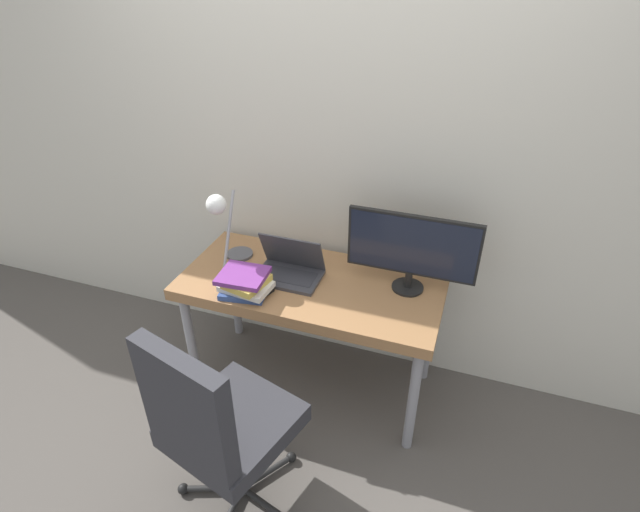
# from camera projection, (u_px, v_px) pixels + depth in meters

# --- Properties ---
(ground_plane) EXTENTS (12.00, 12.00, 0.00)m
(ground_plane) POSITION_uv_depth(u_px,v_px,m) (292.00, 422.00, 2.64)
(ground_plane) COLOR #514C47
(wall_back) EXTENTS (8.00, 0.05, 2.60)m
(wall_back) POSITION_uv_depth(u_px,v_px,m) (336.00, 143.00, 2.50)
(wall_back) COLOR beige
(wall_back) RESTS_ON ground_plane
(desk) EXTENTS (1.32, 0.62, 0.71)m
(desk) POSITION_uv_depth(u_px,v_px,m) (311.00, 292.00, 2.55)
(desk) COLOR #996B42
(desk) RESTS_ON ground_plane
(laptop) EXTENTS (0.33, 0.22, 0.22)m
(laptop) POSITION_uv_depth(u_px,v_px,m) (290.00, 269.00, 2.53)
(laptop) COLOR #38383D
(laptop) RESTS_ON desk
(monitor) EXTENTS (0.62, 0.16, 0.40)m
(monitor) POSITION_uv_depth(u_px,v_px,m) (412.00, 248.00, 2.34)
(monitor) COLOR black
(monitor) RESTS_ON desk
(desk_lamp) EXTENTS (0.14, 0.29, 0.44)m
(desk_lamp) POSITION_uv_depth(u_px,v_px,m) (223.00, 219.00, 2.47)
(desk_lamp) COLOR #4C4C51
(desk_lamp) RESTS_ON desk
(office_chair) EXTENTS (0.57, 0.59, 1.00)m
(office_chair) POSITION_uv_depth(u_px,v_px,m) (217.00, 423.00, 1.95)
(office_chair) COLOR black
(office_chair) RESTS_ON ground_plane
(book_stack) EXTENTS (0.26, 0.24, 0.11)m
(book_stack) POSITION_uv_depth(u_px,v_px,m) (245.00, 283.00, 2.40)
(book_stack) COLOR #334C8C
(book_stack) RESTS_ON desk
(tv_remote) EXTENTS (0.09, 0.14, 0.02)m
(tv_remote) POSITION_uv_depth(u_px,v_px,m) (262.00, 294.00, 2.40)
(tv_remote) COLOR black
(tv_remote) RESTS_ON desk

